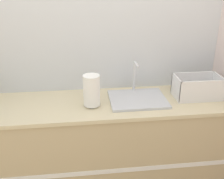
# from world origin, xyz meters

# --- Properties ---
(wall_back) EXTENTS (4.67, 0.06, 2.60)m
(wall_back) POSITION_xyz_m (0.00, 0.60, 1.30)
(wall_back) COLOR silver
(wall_back) RESTS_ON ground_plane
(counter_cabinet) EXTENTS (2.29, 0.59, 0.92)m
(counter_cabinet) POSITION_xyz_m (0.00, 0.28, 0.46)
(counter_cabinet) COLOR tan
(counter_cabinet) RESTS_ON ground_plane
(sink) EXTENTS (0.46, 0.38, 0.29)m
(sink) POSITION_xyz_m (0.36, 0.29, 0.94)
(sink) COLOR silver
(sink) RESTS_ON counter_cabinet
(paper_towel_roll) EXTENTS (0.13, 0.13, 0.26)m
(paper_towel_roll) POSITION_xyz_m (-0.02, 0.23, 1.05)
(paper_towel_roll) COLOR #4C4C51
(paper_towel_roll) RESTS_ON counter_cabinet
(dish_rack) EXTENTS (0.38, 0.22, 0.19)m
(dish_rack) POSITION_xyz_m (0.87, 0.29, 1.00)
(dish_rack) COLOR white
(dish_rack) RESTS_ON counter_cabinet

